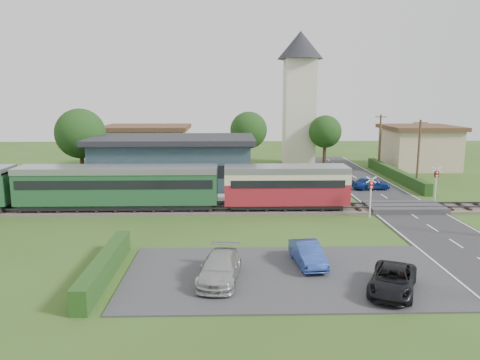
{
  "coord_description": "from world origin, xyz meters",
  "views": [
    {
      "loc": [
        -4.53,
        -35.27,
        9.43
      ],
      "look_at": [
        -3.55,
        4.0,
        2.22
      ],
      "focal_mm": 35.0,
      "sensor_mm": 36.0,
      "label": 1
    }
  ],
  "objects_px": {
    "train": "(79,186)",
    "house_west": "(147,147)",
    "church_tower": "(300,88)",
    "car_park_blue": "(308,254)",
    "equipment_hut": "(75,184)",
    "car_on_road": "(371,183)",
    "crossing_signal_near": "(371,191)",
    "pedestrian_near": "(254,187)",
    "house_east": "(419,147)",
    "car_park_dark": "(393,280)",
    "pedestrian_far": "(76,189)",
    "car_park_silver": "(220,268)",
    "crossing_signal_far": "(436,179)",
    "station_building": "(174,163)"
  },
  "relations": [
    {
      "from": "train",
      "to": "house_west",
      "type": "height_order",
      "value": "house_west"
    },
    {
      "from": "church_tower",
      "to": "car_park_blue",
      "type": "height_order",
      "value": "church_tower"
    },
    {
      "from": "equipment_hut",
      "to": "car_on_road",
      "type": "xyz_separation_m",
      "value": [
        27.71,
        5.05,
        -1.07
      ]
    },
    {
      "from": "equipment_hut",
      "to": "crossing_signal_near",
      "type": "xyz_separation_m",
      "value": [
        24.4,
        -5.61,
        0.39
      ]
    },
    {
      "from": "house_west",
      "to": "crossing_signal_near",
      "type": "bearing_deg",
      "value": -49.89
    },
    {
      "from": "crossing_signal_near",
      "to": "pedestrian_near",
      "type": "bearing_deg",
      "value": 146.48
    },
    {
      "from": "house_east",
      "to": "car_park_dark",
      "type": "height_order",
      "value": "house_east"
    },
    {
      "from": "crossing_signal_near",
      "to": "car_park_blue",
      "type": "xyz_separation_m",
      "value": [
        -6.54,
        -10.18,
        -1.43
      ]
    },
    {
      "from": "equipment_hut",
      "to": "house_east",
      "type": "bearing_deg",
      "value": 26.32
    },
    {
      "from": "car_on_road",
      "to": "equipment_hut",
      "type": "bearing_deg",
      "value": 95.65
    },
    {
      "from": "church_tower",
      "to": "pedestrian_far",
      "type": "height_order",
      "value": "church_tower"
    },
    {
      "from": "equipment_hut",
      "to": "house_east",
      "type": "relative_size",
      "value": 0.29
    },
    {
      "from": "car_park_silver",
      "to": "pedestrian_near",
      "type": "bearing_deg",
      "value": 88.67
    },
    {
      "from": "crossing_signal_near",
      "to": "car_park_silver",
      "type": "relative_size",
      "value": 0.7
    },
    {
      "from": "house_east",
      "to": "car_park_silver",
      "type": "distance_m",
      "value": 44.46
    },
    {
      "from": "house_west",
      "to": "car_park_dark",
      "type": "relative_size",
      "value": 2.49
    },
    {
      "from": "train",
      "to": "car_on_road",
      "type": "bearing_deg",
      "value": 17.38
    },
    {
      "from": "house_east",
      "to": "crossing_signal_near",
      "type": "bearing_deg",
      "value": -119.13
    },
    {
      "from": "church_tower",
      "to": "crossing_signal_far",
      "type": "bearing_deg",
      "value": -69.98
    },
    {
      "from": "train",
      "to": "house_east",
      "type": "bearing_deg",
      "value": 30.99
    },
    {
      "from": "crossing_signal_far",
      "to": "crossing_signal_near",
      "type": "bearing_deg",
      "value": -146.31
    },
    {
      "from": "crossing_signal_far",
      "to": "car_on_road",
      "type": "bearing_deg",
      "value": 123.61
    },
    {
      "from": "train",
      "to": "crossing_signal_far",
      "type": "xyz_separation_m",
      "value": [
        30.23,
        2.39,
        -0.04
      ]
    },
    {
      "from": "station_building",
      "to": "crossing_signal_far",
      "type": "distance_m",
      "value": 24.51
    },
    {
      "from": "station_building",
      "to": "pedestrian_far",
      "type": "bearing_deg",
      "value": -144.15
    },
    {
      "from": "car_park_dark",
      "to": "train",
      "type": "bearing_deg",
      "value": 165.38
    },
    {
      "from": "pedestrian_far",
      "to": "car_on_road",
      "type": "bearing_deg",
      "value": -89.68
    },
    {
      "from": "equipment_hut",
      "to": "train",
      "type": "xyz_separation_m",
      "value": [
        1.37,
        -3.2,
        0.43
      ]
    },
    {
      "from": "house_east",
      "to": "car_park_dark",
      "type": "distance_m",
      "value": 41.86
    },
    {
      "from": "equipment_hut",
      "to": "pedestrian_near",
      "type": "relative_size",
      "value": 1.41
    },
    {
      "from": "house_east",
      "to": "crossing_signal_far",
      "type": "distance_m",
      "value": 20.64
    },
    {
      "from": "church_tower",
      "to": "pedestrian_near",
      "type": "distance_m",
      "value": 25.41
    },
    {
      "from": "church_tower",
      "to": "pedestrian_far",
      "type": "relative_size",
      "value": 10.85
    },
    {
      "from": "car_on_road",
      "to": "pedestrian_far",
      "type": "relative_size",
      "value": 2.27
    },
    {
      "from": "equipment_hut",
      "to": "church_tower",
      "type": "bearing_deg",
      "value": 44.75
    },
    {
      "from": "car_park_dark",
      "to": "church_tower",
      "type": "bearing_deg",
      "value": 112.4
    },
    {
      "from": "station_building",
      "to": "car_park_dark",
      "type": "xyz_separation_m",
      "value": [
        13.31,
        -25.32,
        -2.01
      ]
    },
    {
      "from": "equipment_hut",
      "to": "crossing_signal_far",
      "type": "xyz_separation_m",
      "value": [
        31.6,
        -0.81,
        0.39
      ]
    },
    {
      "from": "car_park_dark",
      "to": "pedestrian_far",
      "type": "relative_size",
      "value": 2.67
    },
    {
      "from": "house_east",
      "to": "crossing_signal_near",
      "type": "relative_size",
      "value": 2.69
    },
    {
      "from": "house_east",
      "to": "car_park_silver",
      "type": "bearing_deg",
      "value": -124.25
    },
    {
      "from": "pedestrian_far",
      "to": "pedestrian_near",
      "type": "bearing_deg",
      "value": -99.79
    },
    {
      "from": "church_tower",
      "to": "car_park_dark",
      "type": "bearing_deg",
      "value": -92.29
    },
    {
      "from": "station_building",
      "to": "car_park_dark",
      "type": "relative_size",
      "value": 3.69
    },
    {
      "from": "church_tower",
      "to": "equipment_hut",
      "type": "bearing_deg",
      "value": -135.25
    },
    {
      "from": "car_park_dark",
      "to": "pedestrian_near",
      "type": "xyz_separation_m",
      "value": [
        -5.54,
        19.64,
        0.67
      ]
    },
    {
      "from": "equipment_hut",
      "to": "car_park_silver",
      "type": "relative_size",
      "value": 0.55
    },
    {
      "from": "station_building",
      "to": "pedestrian_far",
      "type": "distance_m",
      "value": 9.84
    },
    {
      "from": "church_tower",
      "to": "car_park_silver",
      "type": "xyz_separation_m",
      "value": [
        -10.0,
        -40.72,
        -9.47
      ]
    },
    {
      "from": "house_west",
      "to": "car_park_silver",
      "type": "relative_size",
      "value": 2.32
    }
  ]
}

